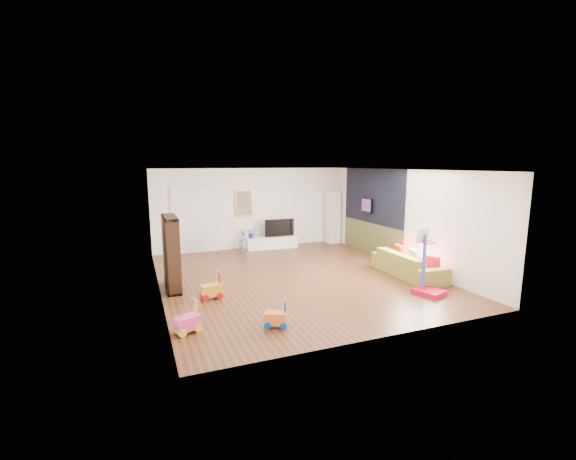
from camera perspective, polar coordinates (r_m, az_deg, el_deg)
name	(u,v)px	position (r m, az deg, el deg)	size (l,w,h in m)	color
floor	(294,277)	(9.90, 0.87, -6.94)	(6.50, 7.50, 0.00)	brown
ceiling	(294,170)	(9.48, 0.91, 8.89)	(6.50, 7.50, 0.00)	white
wall_back	(251,209)	(13.10, -5.47, 3.19)	(6.50, 0.00, 2.70)	white
wall_front	(384,259)	(6.37, 14.07, -4.16)	(6.50, 0.00, 2.70)	white
wall_left	(157,233)	(8.88, -18.85, -0.47)	(0.00, 7.50, 2.70)	silver
wall_right	(401,218)	(11.24, 16.36, 1.74)	(0.00, 7.50, 2.70)	white
navy_accent	(372,196)	(12.30, 12.39, 4.92)	(0.01, 3.20, 1.70)	black
olive_wainscot	(371,239)	(12.49, 12.17, -1.27)	(0.01, 3.20, 1.00)	brown
doorway	(195,220)	(12.70, -13.64, 1.38)	(1.45, 0.06, 2.10)	white
painting_back	(244,203)	(12.97, -6.49, 3.99)	(0.62, 0.06, 0.92)	gold
artwork_right	(367,205)	(12.46, 11.58, 3.62)	(0.04, 0.56, 0.46)	#7F3F8C
media_console	(272,243)	(13.09, -2.43, -1.86)	(1.74, 0.44, 0.41)	white
tall_cabinet	(333,217)	(14.03, 6.62, 1.91)	(0.44, 0.44, 1.87)	white
bookshelf	(171,253)	(9.15, -16.91, -3.30)	(0.30, 1.16, 1.69)	black
sofa	(408,264)	(10.32, 17.39, -4.88)	(2.16, 0.84, 0.63)	olive
basketball_hoop	(431,262)	(8.96, 20.42, -4.45)	(0.51, 0.62, 1.48)	red
ride_on_yellow	(211,286)	(8.43, -11.32, -8.10)	(0.43, 0.27, 0.58)	orange
ride_on_orange	(276,313)	(6.92, -1.82, -12.21)	(0.39, 0.24, 0.52)	orange
ride_on_pink	(187,317)	(6.92, -14.74, -12.39)	(0.42, 0.26, 0.56)	#FE3F91
child	(243,244)	(11.89, -6.70, -2.01)	(0.31, 0.21, 0.86)	slate
tv	(279,227)	(13.14, -1.41, 0.40)	(1.02, 0.14, 0.59)	black
vase_plant	(251,233)	(12.79, -5.45, -0.41)	(0.33, 0.29, 0.37)	navy
pillow_left	(432,263)	(9.93, 20.60, -4.55)	(0.10, 0.37, 0.37)	red
pillow_center	(415,257)	(10.37, 18.29, -3.82)	(0.11, 0.41, 0.41)	white
pillow_right	(400,252)	(10.86, 16.25, -3.11)	(0.10, 0.38, 0.38)	red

